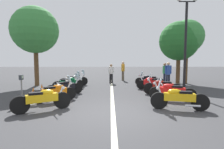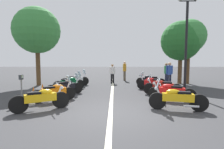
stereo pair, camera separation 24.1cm
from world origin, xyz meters
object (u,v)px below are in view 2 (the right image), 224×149
at_px(motorcycle_right_row_3, 153,83).
at_px(motorcycle_right_row_4, 150,80).
at_px(parking_meter, 21,83).
at_px(traffic_cone_1, 34,93).
at_px(roadside_tree_1, 189,37).
at_px(bystander_1, 125,69).
at_px(bystander_0, 112,72).
at_px(motorcycle_left_row_4, 75,80).
at_px(motorcycle_left_row_0, 41,99).
at_px(bystander_3, 166,72).
at_px(bystander_2, 169,72).
at_px(street_lamp_twin_globe, 187,28).
at_px(motorcycle_right_row_2, 162,87).
at_px(motorcycle_left_row_1, 55,92).
at_px(roadside_tree_2, 37,31).
at_px(motorcycle_right_row_0, 177,98).
at_px(traffic_cone_0, 43,89).
at_px(roadside_tree_0, 181,41).
at_px(motorcycle_right_row_1, 171,92).
at_px(motorcycle_left_row_2, 65,87).
at_px(motorcycle_left_row_3, 70,83).

height_order(motorcycle_right_row_3, motorcycle_right_row_4, motorcycle_right_row_3).
bearing_deg(parking_meter, traffic_cone_1, 85.54).
distance_m(motorcycle_right_row_4, parking_meter, 8.51).
bearing_deg(roadside_tree_1, bystander_1, 67.90).
relative_size(motorcycle_right_row_3, bystander_0, 1.25).
bearing_deg(motorcycle_left_row_4, bystander_1, 9.47).
distance_m(motorcycle_left_row_0, motorcycle_left_row_4, 6.24).
bearing_deg(bystander_3, motorcycle_right_row_4, -136.11).
relative_size(motorcycle_left_row_0, bystander_2, 1.10).
bearing_deg(roadside_tree_1, street_lamp_twin_globe, 156.19).
xyz_separation_m(motorcycle_right_row_2, parking_meter, (-1.85, 6.90, 0.43)).
bearing_deg(motorcycle_left_row_1, motorcycle_right_row_3, -1.90).
relative_size(bystander_0, bystander_2, 0.89).
relative_size(motorcycle_left_row_4, parking_meter, 1.48).
height_order(motorcycle_left_row_1, roadside_tree_2, roadside_tree_2).
distance_m(motorcycle_right_row_4, bystander_3, 2.10).
xyz_separation_m(motorcycle_right_row_0, traffic_cone_0, (3.17, 6.57, -0.19)).
bearing_deg(motorcycle_right_row_2, bystander_3, -95.76).
height_order(motorcycle_left_row_1, street_lamp_twin_globe, street_lamp_twin_globe).
distance_m(motorcycle_right_row_3, bystander_0, 4.22).
height_order(motorcycle_left_row_0, roadside_tree_0, roadside_tree_0).
height_order(motorcycle_right_row_1, bystander_1, bystander_1).
bearing_deg(roadside_tree_1, roadside_tree_2, 95.21).
relative_size(motorcycle_right_row_2, motorcycle_right_row_4, 1.03).
relative_size(motorcycle_left_row_4, motorcycle_right_row_1, 0.90).
height_order(motorcycle_left_row_4, bystander_1, bystander_1).
relative_size(motorcycle_left_row_2, bystander_2, 1.03).
bearing_deg(motorcycle_right_row_1, motorcycle_left_row_3, -12.16).
bearing_deg(motorcycle_right_row_3, motorcycle_right_row_0, 110.42).
bearing_deg(traffic_cone_0, bystander_2, -71.51).
height_order(street_lamp_twin_globe, bystander_3, street_lamp_twin_globe).
height_order(motorcycle_left_row_4, parking_meter, parking_meter).
bearing_deg(traffic_cone_1, motorcycle_left_row_0, -148.77).
distance_m(parking_meter, roadside_tree_2, 6.48).
xyz_separation_m(motorcycle_left_row_1, bystander_1, (8.18, -3.77, 0.59)).
xyz_separation_m(motorcycle_left_row_3, traffic_cone_1, (-2.63, 1.17, -0.17)).
relative_size(motorcycle_right_row_1, motorcycle_right_row_3, 1.07).
xyz_separation_m(traffic_cone_1, roadside_tree_0, (5.67, -9.45, 3.15)).
xyz_separation_m(motorcycle_right_row_0, roadside_tree_1, (7.57, -3.49, 3.30)).
distance_m(motorcycle_right_row_0, traffic_cone_1, 6.84).
bearing_deg(roadside_tree_0, bystander_2, 141.93).
bearing_deg(roadside_tree_2, traffic_cone_0, -153.57).
xyz_separation_m(bystander_0, bystander_3, (-0.37, -4.34, 0.06)).
xyz_separation_m(motorcycle_left_row_3, motorcycle_right_row_0, (-4.61, -5.37, 0.02)).
bearing_deg(motorcycle_right_row_2, roadside_tree_1, -112.43).
bearing_deg(motorcycle_left_row_4, bystander_3, -22.08).
height_order(motorcycle_left_row_2, roadside_tree_1, roadside_tree_1).
bearing_deg(motorcycle_left_row_3, street_lamp_twin_globe, -42.96).
distance_m(motorcycle_right_row_1, motorcycle_right_row_2, 1.42).
xyz_separation_m(motorcycle_right_row_3, motorcycle_right_row_4, (1.56, -0.17, -0.01)).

